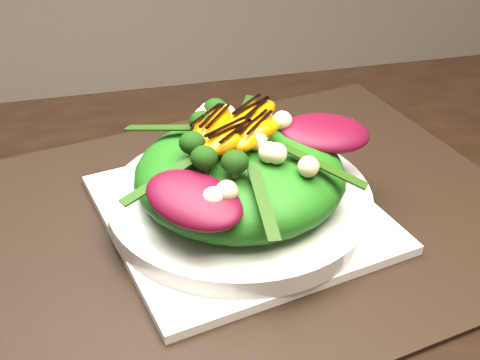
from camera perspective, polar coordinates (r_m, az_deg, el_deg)
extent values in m
cube|color=black|center=(0.54, -5.82, -14.25)|extent=(1.60, 0.90, 0.75)
cube|color=black|center=(0.63, 0.00, -3.45)|extent=(0.63, 0.52, 0.00)
cube|color=white|center=(0.63, 0.00, -2.93)|extent=(0.29, 0.29, 0.01)
cylinder|color=silver|center=(0.62, 0.00, -1.88)|extent=(0.33, 0.33, 0.02)
ellipsoid|color=#216112|center=(0.60, 0.00, 0.54)|extent=(0.25, 0.25, 0.07)
ellipsoid|color=#450718|center=(0.62, 7.62, 4.15)|extent=(0.09, 0.06, 0.02)
ellipsoid|color=#F36704|center=(0.59, -1.14, 4.50)|extent=(0.07, 0.05, 0.02)
sphere|color=black|center=(0.60, -7.61, 4.11)|extent=(0.04, 0.04, 0.03)
sphere|color=beige|center=(0.56, 3.17, 2.35)|extent=(0.02, 0.02, 0.02)
cube|color=black|center=(0.58, -1.15, 5.34)|extent=(0.05, 0.02, 0.00)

